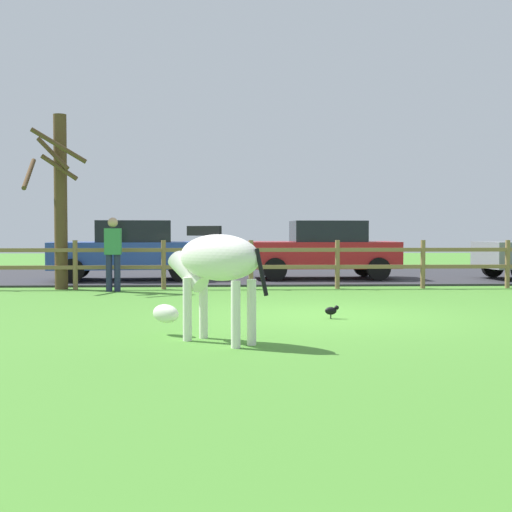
{
  "coord_description": "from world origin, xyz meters",
  "views": [
    {
      "loc": [
        -1.52,
        -10.92,
        1.36
      ],
      "look_at": [
        -1.02,
        0.63,
        0.93
      ],
      "focal_mm": 48.5,
      "sensor_mm": 36.0,
      "label": 1
    }
  ],
  "objects_px": {
    "parked_car_red": "(323,249)",
    "bare_tree": "(59,197)",
    "crow_on_grass": "(332,310)",
    "zebra": "(214,266)",
    "visitor_near_fence": "(113,251)",
    "parked_car_blue": "(129,250)"
  },
  "relations": [
    {
      "from": "bare_tree",
      "to": "visitor_near_fence",
      "type": "height_order",
      "value": "bare_tree"
    },
    {
      "from": "zebra",
      "to": "parked_car_blue",
      "type": "xyz_separation_m",
      "value": [
        -2.4,
        10.0,
        -0.08
      ]
    },
    {
      "from": "bare_tree",
      "to": "crow_on_grass",
      "type": "relative_size",
      "value": 18.62
    },
    {
      "from": "parked_car_red",
      "to": "visitor_near_fence",
      "type": "height_order",
      "value": "visitor_near_fence"
    },
    {
      "from": "parked_car_red",
      "to": "bare_tree",
      "type": "bearing_deg",
      "value": -158.42
    },
    {
      "from": "zebra",
      "to": "parked_car_red",
      "type": "bearing_deg",
      "value": 74.77
    },
    {
      "from": "zebra",
      "to": "visitor_near_fence",
      "type": "height_order",
      "value": "visitor_near_fence"
    },
    {
      "from": "bare_tree",
      "to": "zebra",
      "type": "relative_size",
      "value": 2.6
    },
    {
      "from": "crow_on_grass",
      "to": "parked_car_blue",
      "type": "relative_size",
      "value": 0.05
    },
    {
      "from": "bare_tree",
      "to": "crow_on_grass",
      "type": "bearing_deg",
      "value": -45.29
    },
    {
      "from": "visitor_near_fence",
      "to": "bare_tree",
      "type": "bearing_deg",
      "value": 155.59
    },
    {
      "from": "parked_car_red",
      "to": "parked_car_blue",
      "type": "xyz_separation_m",
      "value": [
        -5.17,
        -0.19,
        0.0
      ]
    },
    {
      "from": "visitor_near_fence",
      "to": "parked_car_red",
      "type": "bearing_deg",
      "value": 31.51
    },
    {
      "from": "parked_car_blue",
      "to": "visitor_near_fence",
      "type": "bearing_deg",
      "value": -89.08
    },
    {
      "from": "crow_on_grass",
      "to": "visitor_near_fence",
      "type": "distance_m",
      "value": 6.45
    },
    {
      "from": "crow_on_grass",
      "to": "parked_car_blue",
      "type": "distance_m",
      "value": 8.91
    },
    {
      "from": "crow_on_grass",
      "to": "parked_car_red",
      "type": "height_order",
      "value": "parked_car_red"
    },
    {
      "from": "crow_on_grass",
      "to": "bare_tree",
      "type": "bearing_deg",
      "value": 134.71
    },
    {
      "from": "crow_on_grass",
      "to": "visitor_near_fence",
      "type": "bearing_deg",
      "value": 130.1
    },
    {
      "from": "parked_car_blue",
      "to": "zebra",
      "type": "bearing_deg",
      "value": -76.5
    },
    {
      "from": "crow_on_grass",
      "to": "parked_car_blue",
      "type": "bearing_deg",
      "value": 118.0
    },
    {
      "from": "visitor_near_fence",
      "to": "parked_car_blue",
      "type": "bearing_deg",
      "value": 90.92
    }
  ]
}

